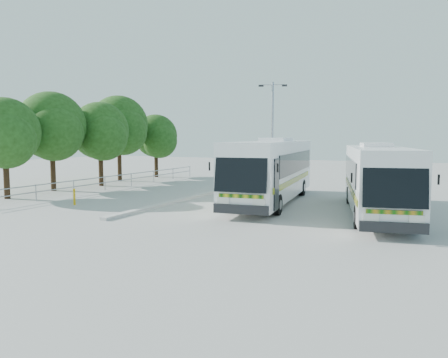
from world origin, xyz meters
The scene contains 12 objects.
ground centered at (0.00, 0.00, 0.00)m, with size 100.00×100.00×0.00m, color #9A9A95.
kerb_divider centered at (-2.30, 2.00, 0.07)m, with size 0.40×16.00×0.15m, color #B2B2AD.
railing centered at (-10.00, 4.00, 0.74)m, with size 0.06×22.00×1.00m.
tree_far_a centered at (-12.43, -3.00, 4.07)m, with size 4.75×4.49×6.20m.
tree_far_b centered at (-13.02, 1.20, 4.57)m, with size 5.33×5.03×6.96m.
tree_far_c centered at (-12.12, 5.10, 4.26)m, with size 4.97×4.69×6.49m.
tree_far_d centered at (-13.31, 8.80, 4.82)m, with size 5.62×5.30×7.33m.
tree_far_e centered at (-12.63, 13.30, 3.89)m, with size 4.54×4.28×5.92m.
coach_main centered at (2.71, 2.68, 1.94)m, with size 4.06×12.97×3.54m.
coach_adjacent centered at (8.65, 1.15, 1.81)m, with size 4.90×12.14×3.30m.
lamppost centered at (2.00, 4.63, 3.95)m, with size 1.70×0.74×7.16m.
bollard centered at (-6.89, -3.09, 0.46)m, with size 0.13×0.13×0.93m, color #CB9A0B.
Camera 1 is at (11.16, -21.18, 3.79)m, focal length 35.00 mm.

